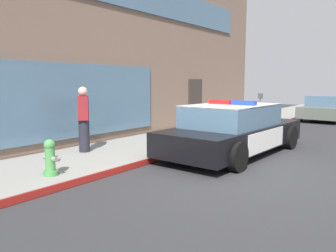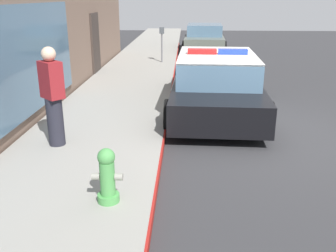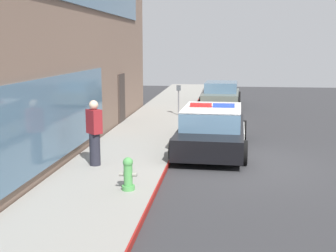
{
  "view_description": "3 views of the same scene",
  "coord_description": "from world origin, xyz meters",
  "px_view_note": "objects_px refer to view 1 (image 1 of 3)",
  "views": [
    {
      "loc": [
        -6.55,
        -3.17,
        1.98
      ],
      "look_at": [
        -0.44,
        1.41,
        0.98
      ],
      "focal_mm": 36.03,
      "sensor_mm": 36.0,
      "label": 1
    },
    {
      "loc": [
        -6.97,
        1.6,
        2.64
      ],
      "look_at": [
        -0.98,
        1.88,
        0.56
      ],
      "focal_mm": 40.27,
      "sensor_mm": 36.0,
      "label": 2
    },
    {
      "loc": [
        -11.93,
        0.55,
        3.25
      ],
      "look_at": [
        0.35,
        2.07,
        1.01
      ],
      "focal_mm": 48.01,
      "sensor_mm": 36.0,
      "label": 3
    }
  ],
  "objects_px": {
    "car_down_street": "(328,108)",
    "parking_meter": "(260,102)",
    "pedestrian_on_sidewalk": "(84,119)",
    "police_cruiser": "(234,130)",
    "fire_hydrant": "(50,158)"
  },
  "relations": [
    {
      "from": "pedestrian_on_sidewalk",
      "to": "parking_meter",
      "type": "xyz_separation_m",
      "value": [
        8.78,
        -1.31,
        0.07
      ]
    },
    {
      "from": "car_down_street",
      "to": "pedestrian_on_sidewalk",
      "type": "bearing_deg",
      "value": 169.13
    },
    {
      "from": "fire_hydrant",
      "to": "car_down_street",
      "type": "xyz_separation_m",
      "value": [
        15.22,
        -1.89,
        0.13
      ]
    },
    {
      "from": "car_down_street",
      "to": "fire_hydrant",
      "type": "bearing_deg",
      "value": 175.44
    },
    {
      "from": "police_cruiser",
      "to": "pedestrian_on_sidewalk",
      "type": "xyz_separation_m",
      "value": [
        -2.73,
        2.97,
        0.33
      ]
    },
    {
      "from": "police_cruiser",
      "to": "pedestrian_on_sidewalk",
      "type": "height_order",
      "value": "pedestrian_on_sidewalk"
    },
    {
      "from": "fire_hydrant",
      "to": "pedestrian_on_sidewalk",
      "type": "bearing_deg",
      "value": 34.25
    },
    {
      "from": "fire_hydrant",
      "to": "parking_meter",
      "type": "height_order",
      "value": "parking_meter"
    },
    {
      "from": "car_down_street",
      "to": "parking_meter",
      "type": "height_order",
      "value": "parking_meter"
    },
    {
      "from": "fire_hydrant",
      "to": "pedestrian_on_sidewalk",
      "type": "height_order",
      "value": "pedestrian_on_sidewalk"
    },
    {
      "from": "parking_meter",
      "to": "pedestrian_on_sidewalk",
      "type": "bearing_deg",
      "value": 171.54
    },
    {
      "from": "fire_hydrant",
      "to": "parking_meter",
      "type": "bearing_deg",
      "value": -0.12
    },
    {
      "from": "pedestrian_on_sidewalk",
      "to": "parking_meter",
      "type": "height_order",
      "value": "pedestrian_on_sidewalk"
    },
    {
      "from": "pedestrian_on_sidewalk",
      "to": "parking_meter",
      "type": "bearing_deg",
      "value": -145.71
    },
    {
      "from": "police_cruiser",
      "to": "car_down_street",
      "type": "bearing_deg",
      "value": 1.02
    }
  ]
}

